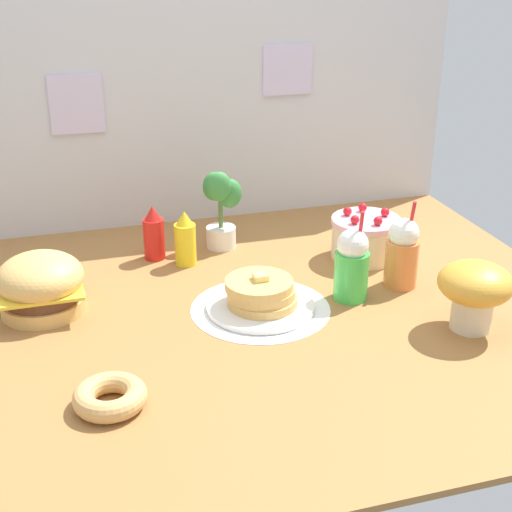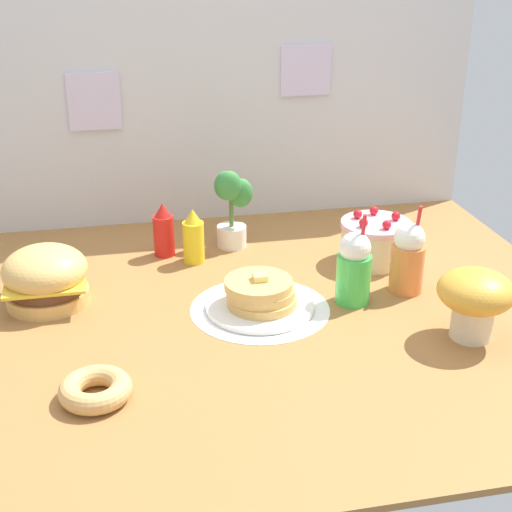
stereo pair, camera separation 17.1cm
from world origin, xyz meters
The scene contains 13 objects.
ground_plane centered at (0.00, 0.00, -0.01)m, with size 2.28×1.77×0.02m, color #9E6B38.
back_wall centered at (0.00, 0.88, 0.51)m, with size 2.28×0.04×1.01m.
doily_mat centered at (0.07, 0.02, 0.00)m, with size 0.45×0.45×0.00m, color white.
burger centered at (-0.60, 0.21, 0.09)m, with size 0.27×0.27×0.20m.
pancake_stack centered at (0.07, 0.02, 0.05)m, with size 0.35×0.35×0.12m.
layer_cake centered at (0.56, 0.31, 0.08)m, with size 0.26×0.26×0.19m.
ketchup_bottle centered at (-0.19, 0.52, 0.09)m, with size 0.08×0.08×0.20m.
mustard_bottle centered at (-0.09, 0.43, 0.09)m, with size 0.08×0.08×0.20m.
cream_soda_cup centered at (0.38, 0.01, 0.12)m, with size 0.11×0.11×0.31m.
orange_float_cup centered at (0.58, 0.05, 0.12)m, with size 0.11×0.11×0.31m.
donut_pink_glaze centered at (-0.45, -0.37, 0.03)m, with size 0.19×0.19×0.06m.
potted_plant centered at (0.07, 0.55, 0.17)m, with size 0.14×0.13×0.31m.
mushroom_stool centered at (0.65, -0.27, 0.13)m, with size 0.23×0.23×0.21m.
Camera 1 is at (-0.52, -1.95, 1.11)m, focal length 50.95 mm.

